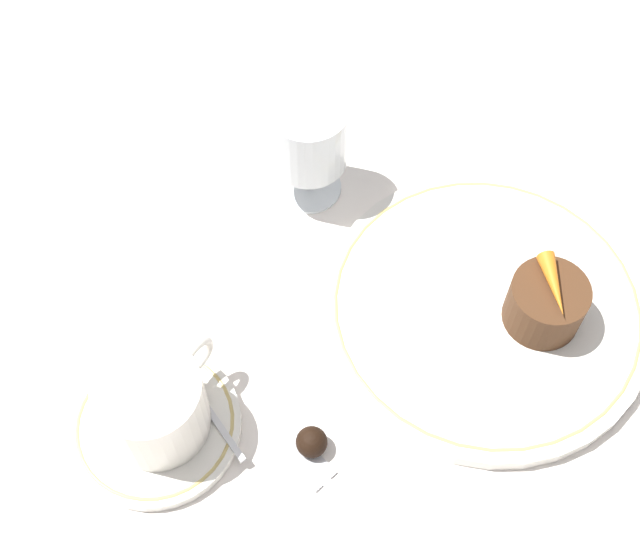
{
  "coord_description": "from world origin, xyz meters",
  "views": [
    {
      "loc": [
        -0.36,
        -0.12,
        0.66
      ],
      "look_at": [
        -0.08,
        0.1,
        0.04
      ],
      "focal_mm": 50.0,
      "sensor_mm": 36.0,
      "label": 1
    }
  ],
  "objects_px": {
    "coffee_cup": "(153,404)",
    "wine_glass": "(309,140)",
    "fork": "(342,497)",
    "dinner_plate": "(485,310)",
    "dessert_cake": "(546,304)"
  },
  "relations": [
    {
      "from": "dinner_plate",
      "to": "wine_glass",
      "type": "relative_size",
      "value": 2.57
    },
    {
      "from": "dessert_cake",
      "to": "dinner_plate",
      "type": "bearing_deg",
      "value": 115.73
    },
    {
      "from": "wine_glass",
      "to": "fork",
      "type": "xyz_separation_m",
      "value": [
        -0.21,
        -0.2,
        -0.07
      ]
    },
    {
      "from": "coffee_cup",
      "to": "fork",
      "type": "distance_m",
      "value": 0.16
    },
    {
      "from": "dinner_plate",
      "to": "coffee_cup",
      "type": "bearing_deg",
      "value": 148.75
    },
    {
      "from": "coffee_cup",
      "to": "dessert_cake",
      "type": "distance_m",
      "value": 0.32
    },
    {
      "from": "dinner_plate",
      "to": "dessert_cake",
      "type": "distance_m",
      "value": 0.05
    },
    {
      "from": "wine_glass",
      "to": "fork",
      "type": "distance_m",
      "value": 0.3
    },
    {
      "from": "coffee_cup",
      "to": "dinner_plate",
      "type": "bearing_deg",
      "value": -31.25
    },
    {
      "from": "wine_glass",
      "to": "dessert_cake",
      "type": "distance_m",
      "value": 0.24
    },
    {
      "from": "wine_glass",
      "to": "fork",
      "type": "bearing_deg",
      "value": -136.95
    },
    {
      "from": "fork",
      "to": "wine_glass",
      "type": "bearing_deg",
      "value": 43.05
    },
    {
      "from": "fork",
      "to": "dessert_cake",
      "type": "height_order",
      "value": "dessert_cake"
    },
    {
      "from": "dessert_cake",
      "to": "fork",
      "type": "bearing_deg",
      "value": 169.73
    },
    {
      "from": "coffee_cup",
      "to": "wine_glass",
      "type": "relative_size",
      "value": 1.0
    }
  ]
}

